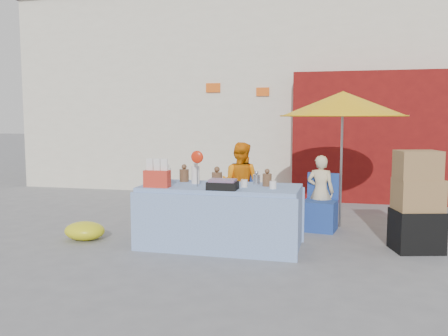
% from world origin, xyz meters
% --- Properties ---
extents(ground, '(80.00, 80.00, 0.00)m').
position_xyz_m(ground, '(0.00, 0.00, 0.00)').
color(ground, slate).
rests_on(ground, ground).
extents(backdrop, '(14.00, 8.00, 7.80)m').
position_xyz_m(backdrop, '(0.52, 7.52, 3.10)').
color(backdrop, silver).
rests_on(backdrop, ground).
extents(market_table, '(2.11, 1.01, 1.27)m').
position_xyz_m(market_table, '(-0.01, 0.22, 0.41)').
color(market_table, '#91B5E8').
rests_on(market_table, ground).
extents(chair_left, '(0.55, 0.54, 0.85)m').
position_xyz_m(chair_left, '(-0.01, 1.45, 0.26)').
color(chair_left, '#203F95').
rests_on(chair_left, ground).
extents(chair_right, '(0.55, 0.54, 0.85)m').
position_xyz_m(chair_right, '(1.24, 1.45, 0.26)').
color(chair_right, '#203F95').
rests_on(chair_right, ground).
extents(vendor_orange, '(0.71, 0.59, 1.31)m').
position_xyz_m(vendor_orange, '(-0.01, 1.59, 0.65)').
color(vendor_orange, orange).
rests_on(vendor_orange, ground).
extents(vendor_beige, '(0.45, 0.33, 1.13)m').
position_xyz_m(vendor_beige, '(1.24, 1.59, 0.56)').
color(vendor_beige, beige).
rests_on(vendor_beige, ground).
extents(umbrella, '(1.90, 1.90, 2.09)m').
position_xyz_m(umbrella, '(1.54, 1.74, 1.89)').
color(umbrella, gray).
rests_on(umbrella, ground).
extents(box_stack, '(0.68, 0.60, 1.28)m').
position_xyz_m(box_stack, '(2.47, 0.57, 0.59)').
color(box_stack, black).
rests_on(box_stack, ground).
extents(tarp_bundle, '(0.68, 0.60, 0.26)m').
position_xyz_m(tarp_bundle, '(-1.92, 0.11, 0.13)').
color(tarp_bundle, yellow).
rests_on(tarp_bundle, ground).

